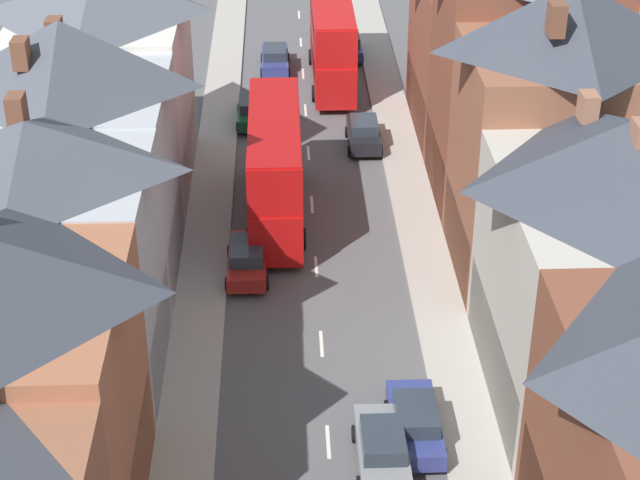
# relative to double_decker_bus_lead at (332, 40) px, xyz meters

# --- Properties ---
(pavement_left) EXTENTS (2.20, 104.00, 0.14)m
(pavement_left) POSITION_rel_double_decker_bus_lead_xyz_m (-6.89, -14.39, -2.75)
(pavement_left) COLOR #A8A399
(pavement_left) RESTS_ON ground
(pavement_right) EXTENTS (2.20, 104.00, 0.14)m
(pavement_right) POSITION_rel_double_decker_bus_lead_xyz_m (3.31, -14.39, -2.75)
(pavement_right) COLOR #A8A399
(pavement_right) RESTS_ON ground
(centre_line_dashes) EXTENTS (0.14, 97.80, 0.01)m
(centre_line_dashes) POSITION_rel_double_decker_bus_lead_xyz_m (-1.79, -16.39, -2.81)
(centre_line_dashes) COLOR silver
(centre_line_dashes) RESTS_ON ground
(terrace_row_left) EXTENTS (8.00, 55.89, 11.81)m
(terrace_row_left) POSITION_rel_double_decker_bus_lead_xyz_m (-11.98, -35.99, 2.62)
(terrace_row_left) COLOR silver
(terrace_row_left) RESTS_ON ground
(terrace_row_right) EXTENTS (8.00, 63.31, 14.32)m
(terrace_row_right) POSITION_rel_double_decker_bus_lead_xyz_m (8.39, -34.14, 3.41)
(terrace_row_right) COLOR brown
(terrace_row_right) RESTS_ON ground
(double_decker_bus_lead) EXTENTS (2.74, 10.80, 5.30)m
(double_decker_bus_lead) POSITION_rel_double_decker_bus_lead_xyz_m (0.00, 0.00, 0.00)
(double_decker_bus_lead) COLOR red
(double_decker_bus_lead) RESTS_ON ground
(double_decker_bus_mid_street) EXTENTS (2.74, 10.80, 5.30)m
(double_decker_bus_mid_street) POSITION_rel_double_decker_bus_lead_xyz_m (-3.60, -17.68, 0.00)
(double_decker_bus_mid_street) COLOR #B70F0F
(double_decker_bus_mid_street) RESTS_ON ground
(car_near_blue) EXTENTS (1.90, 4.21, 1.60)m
(car_near_blue) POSITION_rel_double_decker_bus_lead_xyz_m (0.01, -35.72, -2.01)
(car_near_blue) COLOR gray
(car_near_blue) RESTS_ON ground
(car_near_silver) EXTENTS (1.90, 4.30, 1.59)m
(car_near_silver) POSITION_rel_double_decker_bus_lead_xyz_m (1.31, -34.37, -2.01)
(car_near_silver) COLOR navy
(car_near_silver) RESTS_ON ground
(car_parked_right_a) EXTENTS (1.90, 4.45, 1.59)m
(car_parked_right_a) POSITION_rel_double_decker_bus_lead_xyz_m (-4.89, -22.86, -2.01)
(car_parked_right_a) COLOR maroon
(car_parked_right_a) RESTS_ON ground
(car_mid_black) EXTENTS (1.90, 4.46, 1.58)m
(car_mid_black) POSITION_rel_double_decker_bus_lead_xyz_m (-3.59, 2.37, -2.02)
(car_mid_black) COLOR navy
(car_mid_black) RESTS_ON ground
(car_parked_left_b) EXTENTS (1.90, 4.39, 1.59)m
(car_parked_left_b) POSITION_rel_double_decker_bus_lead_xyz_m (-4.89, -6.15, -2.01)
(car_parked_left_b) COLOR #144728
(car_parked_left_b) RESTS_ON ground
(car_mid_white) EXTENTS (1.90, 4.32, 1.62)m
(car_mid_white) POSITION_rel_double_decker_bus_lead_xyz_m (1.31, 4.59, -2.00)
(car_mid_white) COLOR navy
(car_mid_white) RESTS_ON ground
(car_parked_right_b) EXTENTS (1.90, 4.11, 1.69)m
(car_parked_right_b) POSITION_rel_double_decker_bus_lead_xyz_m (1.31, -9.66, -1.97)
(car_parked_right_b) COLOR black
(car_parked_right_b) RESTS_ON ground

